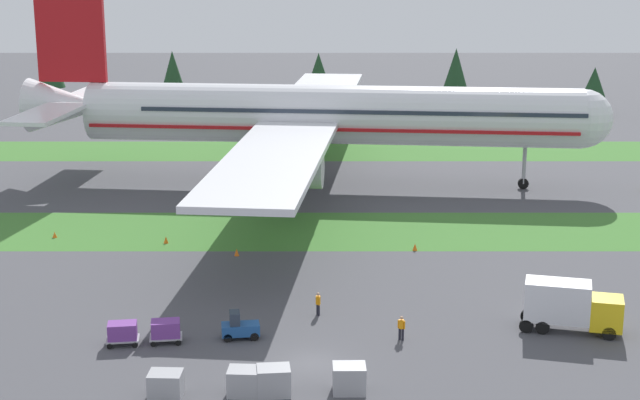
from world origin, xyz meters
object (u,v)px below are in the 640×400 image
at_px(baggage_tug, 237,327).
at_px(uld_container_1, 271,381).
at_px(cargo_dolly_second, 120,332).
at_px(taxiway_marker_2, 164,240).
at_px(cargo_dolly_lead, 163,330).
at_px(uld_container_2, 242,382).
at_px(airliner, 310,114).
at_px(uld_container_0, 163,385).
at_px(uld_container_3, 347,379).
at_px(taxiway_marker_1, 52,235).
at_px(ground_crew_marshaller, 399,327).
at_px(taxiway_marker_0, 234,252).
at_px(catering_truck, 568,305).
at_px(taxiway_marker_3, 413,247).
at_px(ground_crew_loader, 316,303).

xyz_separation_m(baggage_tug, uld_container_1, (2.77, -8.75, 0.05)).
height_order(cargo_dolly_second, taxiway_marker_2, cargo_dolly_second).
xyz_separation_m(baggage_tug, cargo_dolly_lead, (-4.98, -0.68, 0.10)).
bearing_deg(cargo_dolly_second, uld_container_2, 41.26).
xyz_separation_m(airliner, uld_container_0, (-8.44, -55.35, -7.34)).
xyz_separation_m(uld_container_3, taxiway_marker_1, (-26.58, 32.95, -0.58)).
bearing_deg(uld_container_3, cargo_dolly_lead, 147.77).
bearing_deg(uld_container_1, uld_container_0, -177.13).
relative_size(ground_crew_marshaller, taxiway_marker_2, 2.70).
height_order(airliner, ground_crew_marshaller, airliner).
bearing_deg(taxiway_marker_0, uld_container_2, -84.26).
height_order(catering_truck, taxiway_marker_2, catering_truck).
distance_m(uld_container_2, taxiway_marker_1, 38.98).
xyz_separation_m(uld_container_2, taxiway_marker_3, (13.04, 29.23, -0.50)).
distance_m(airliner, ground_crew_loader, 42.40).
bearing_deg(cargo_dolly_second, taxiway_marker_2, 173.98).
height_order(baggage_tug, cargo_dolly_second, baggage_tug).
relative_size(catering_truck, uld_container_2, 3.65).
bearing_deg(cargo_dolly_lead, uld_container_2, 28.77).
relative_size(uld_container_2, taxiway_marker_3, 3.09).
distance_m(uld_container_1, taxiway_marker_0, 28.03).
bearing_deg(ground_crew_loader, uld_container_1, 147.97).
height_order(cargo_dolly_lead, cargo_dolly_second, same).
distance_m(catering_truck, uld_container_0, 28.78).
bearing_deg(taxiway_marker_1, uld_container_2, -58.67).
xyz_separation_m(catering_truck, ground_crew_loader, (-17.68, 3.15, -1.01)).
bearing_deg(taxiway_marker_2, uld_container_0, -81.30).
bearing_deg(ground_crew_loader, taxiway_marker_1, 30.22).
bearing_deg(uld_container_0, airliner, 81.33).
xyz_separation_m(ground_crew_marshaller, taxiway_marker_1, (-30.39, 24.78, -0.67)).
bearing_deg(baggage_tug, taxiway_marker_3, 137.77).
bearing_deg(cargo_dolly_second, cargo_dolly_lead, 90.00).
bearing_deg(taxiway_marker_3, cargo_dolly_second, -135.51).
xyz_separation_m(cargo_dolly_lead, catering_truck, (28.08, 2.02, 1.03)).
height_order(ground_crew_loader, uld_container_3, ground_crew_loader).
relative_size(baggage_tug, taxiway_marker_3, 4.25).
xyz_separation_m(ground_crew_marshaller, uld_container_0, (-14.84, -8.81, -0.17)).
height_order(baggage_tug, cargo_dolly_lead, baggage_tug).
xyz_separation_m(cargo_dolly_second, uld_container_1, (10.62, -7.69, -0.05)).
distance_m(baggage_tug, cargo_dolly_lead, 5.03).
height_order(ground_crew_marshaller, uld_container_3, ground_crew_marshaller).
xyz_separation_m(uld_container_3, taxiway_marker_0, (-9.09, 27.33, -0.55)).
height_order(cargo_dolly_lead, ground_crew_marshaller, ground_crew_marshaller).
bearing_deg(taxiway_marker_1, catering_truck, -28.69).
xyz_separation_m(cargo_dolly_second, taxiway_marker_2, (-0.71, 23.78, -0.60)).
height_order(baggage_tug, taxiway_marker_1, baggage_tug).
distance_m(taxiway_marker_1, taxiway_marker_3, 33.55).
bearing_deg(baggage_tug, ground_crew_loader, 121.90).
xyz_separation_m(catering_truck, uld_container_1, (-20.33, -10.09, -1.09)).
bearing_deg(taxiway_marker_0, cargo_dolly_lead, -99.31).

